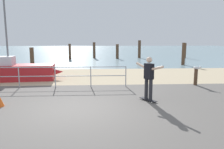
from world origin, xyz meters
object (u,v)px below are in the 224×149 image
at_px(skateboarder, 149,76).
at_px(seagull, 197,68).
at_px(sailboat, 18,71).
at_px(bollard_short, 196,77).
at_px(skateboard, 148,100).

bearing_deg(skateboarder, seagull, 41.89).
xyz_separation_m(sailboat, bollard_short, (9.71, -1.88, -0.10)).
relative_size(bollard_short, seagull, 2.03).
distance_m(sailboat, seagull, 9.91).
xyz_separation_m(bollard_short, seagull, (0.01, -0.01, 0.50)).
xyz_separation_m(skateboarder, bollard_short, (3.09, 2.80, -0.60)).
distance_m(skateboarder, bollard_short, 4.21).
bearing_deg(skateboard, skateboarder, -161.57).
xyz_separation_m(sailboat, skateboard, (6.62, -4.68, -0.45)).
distance_m(skateboard, seagull, 4.26).
relative_size(sailboat, skateboarder, 3.05).
relative_size(skateboard, seagull, 1.90).
xyz_separation_m(sailboat, skateboarder, (6.62, -4.68, 0.50)).
distance_m(sailboat, skateboarder, 8.12).
height_order(skateboarder, bollard_short, skateboarder).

